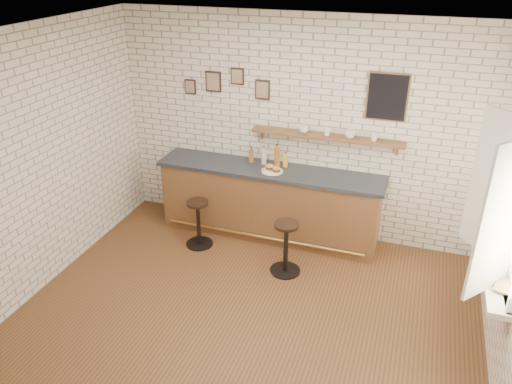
% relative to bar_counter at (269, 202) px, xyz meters
% --- Properties ---
extents(ground, '(5.00, 5.00, 0.00)m').
position_rel_bar_counter_xyz_m(ground, '(0.30, -1.70, -0.51)').
color(ground, brown).
rests_on(ground, ground).
extents(bar_counter, '(3.10, 0.65, 1.01)m').
position_rel_bar_counter_xyz_m(bar_counter, '(0.00, 0.00, 0.00)').
color(bar_counter, brown).
rests_on(bar_counter, ground).
extents(sandwich_plate, '(0.28, 0.28, 0.01)m').
position_rel_bar_counter_xyz_m(sandwich_plate, '(0.06, -0.07, 0.51)').
color(sandwich_plate, white).
rests_on(sandwich_plate, bar_counter).
extents(ciabatta_sandwich, '(0.24, 0.17, 0.08)m').
position_rel_bar_counter_xyz_m(ciabatta_sandwich, '(0.07, -0.07, 0.55)').
color(ciabatta_sandwich, tan).
rests_on(ciabatta_sandwich, sandwich_plate).
extents(potato_chips, '(0.26, 0.18, 0.00)m').
position_rel_bar_counter_xyz_m(potato_chips, '(0.03, -0.08, 0.52)').
color(potato_chips, '#E6B551').
rests_on(potato_chips, sandwich_plate).
extents(bitters_bottle_brown, '(0.07, 0.07, 0.23)m').
position_rel_bar_counter_xyz_m(bitters_bottle_brown, '(-0.31, 0.14, 0.60)').
color(bitters_bottle_brown, brown).
rests_on(bitters_bottle_brown, bar_counter).
extents(bitters_bottle_white, '(0.07, 0.07, 0.25)m').
position_rel_bar_counter_xyz_m(bitters_bottle_white, '(-0.13, 0.14, 0.61)').
color(bitters_bottle_white, beige).
rests_on(bitters_bottle_white, bar_counter).
extents(bitters_bottle_amber, '(0.07, 0.07, 0.31)m').
position_rel_bar_counter_xyz_m(bitters_bottle_amber, '(0.06, 0.14, 0.63)').
color(bitters_bottle_amber, '#A35C1A').
rests_on(bitters_bottle_amber, bar_counter).
extents(condiment_bottle_yellow, '(0.07, 0.07, 0.21)m').
position_rel_bar_counter_xyz_m(condiment_bottle_yellow, '(0.18, 0.14, 0.59)').
color(condiment_bottle_yellow, yellow).
rests_on(condiment_bottle_yellow, bar_counter).
extents(bar_stool_left, '(0.37, 0.37, 0.67)m').
position_rel_bar_counter_xyz_m(bar_stool_left, '(-0.81, -0.59, -0.15)').
color(bar_stool_left, black).
rests_on(bar_stool_left, ground).
extents(bar_stool_right, '(0.39, 0.39, 0.70)m').
position_rel_bar_counter_xyz_m(bar_stool_right, '(0.48, -0.81, -0.13)').
color(bar_stool_right, black).
rests_on(bar_stool_right, ground).
extents(wall_shelf, '(2.00, 0.18, 0.18)m').
position_rel_bar_counter_xyz_m(wall_shelf, '(0.70, 0.20, 0.97)').
color(wall_shelf, brown).
rests_on(wall_shelf, ground).
extents(shelf_cup_a, '(0.13, 0.13, 0.10)m').
position_rel_bar_counter_xyz_m(shelf_cup_a, '(0.40, 0.20, 1.04)').
color(shelf_cup_a, white).
rests_on(shelf_cup_a, wall_shelf).
extents(shelf_cup_b, '(0.13, 0.13, 0.09)m').
position_rel_bar_counter_xyz_m(shelf_cup_b, '(0.71, 0.20, 1.04)').
color(shelf_cup_b, white).
rests_on(shelf_cup_b, wall_shelf).
extents(shelf_cup_c, '(0.19, 0.19, 0.11)m').
position_rel_bar_counter_xyz_m(shelf_cup_c, '(1.00, 0.20, 1.05)').
color(shelf_cup_c, white).
rests_on(shelf_cup_c, wall_shelf).
extents(shelf_cup_d, '(0.10, 0.10, 0.10)m').
position_rel_bar_counter_xyz_m(shelf_cup_d, '(1.30, 0.20, 1.04)').
color(shelf_cup_d, white).
rests_on(shelf_cup_d, wall_shelf).
extents(back_wall_decor, '(2.96, 0.02, 0.56)m').
position_rel_bar_counter_xyz_m(back_wall_decor, '(0.53, 0.28, 1.54)').
color(back_wall_decor, black).
rests_on(back_wall_decor, ground).
extents(window_sill, '(0.20, 1.35, 0.06)m').
position_rel_bar_counter_xyz_m(window_sill, '(2.70, -1.40, 0.39)').
color(window_sill, white).
rests_on(window_sill, ground).
extents(casement_window, '(0.40, 1.30, 1.56)m').
position_rel_bar_counter_xyz_m(casement_window, '(2.66, -1.40, 1.14)').
color(casement_window, white).
rests_on(casement_window, ground).
extents(book_lower, '(0.23, 0.27, 0.02)m').
position_rel_bar_counter_xyz_m(book_lower, '(2.68, -1.69, 0.43)').
color(book_lower, tan).
rests_on(book_lower, window_sill).
extents(book_upper, '(0.22, 0.26, 0.02)m').
position_rel_bar_counter_xyz_m(book_upper, '(2.68, -1.67, 0.45)').
color(book_upper, tan).
rests_on(book_upper, book_lower).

